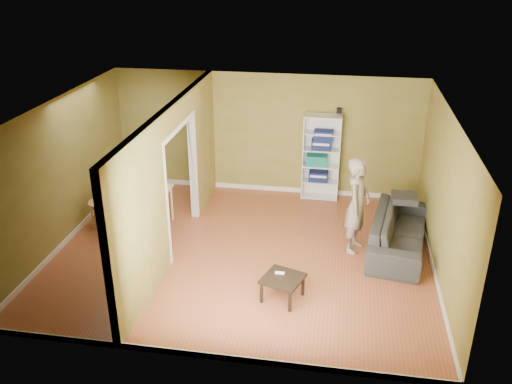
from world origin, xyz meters
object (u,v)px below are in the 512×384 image
coffee_table (283,281)px  chair_left (100,201)px  sofa (400,226)px  chair_near (125,216)px  dining_table (136,194)px  chair_far (153,190)px  bookshelf (321,157)px  person (358,197)px

coffee_table → chair_left: (-3.73, 1.84, 0.19)m
sofa → chair_near: size_ratio=2.16×
dining_table → chair_left: chair_left is taller
chair_far → coffee_table: bearing=154.0°
bookshelf → chair_near: (-3.34, -2.58, -0.39)m
chair_near → person: bearing=21.8°
sofa → person: size_ratio=1.13×
sofa → chair_far: size_ratio=2.37×
person → chair_far: 4.13m
dining_table → chair_far: 0.67m
chair_left → coffee_table: bearing=44.8°
person → chair_left: bearing=104.4°
chair_near → chair_left: bearing=157.9°
sofa → coffee_table: bearing=144.2°
sofa → dining_table: bearing=98.4°
coffee_table → chair_near: chair_near is taller
sofa → chair_far: bearing=90.8°
coffee_table → chair_left: chair_left is taller
chair_near → chair_far: chair_near is taller
person → chair_left: person is taller
sofa → dining_table: size_ratio=1.87×
person → bookshelf: person is taller
person → chair_far: (-4.01, 0.84, -0.53)m
person → coffee_table: person is taller
sofa → chair_left: chair_left is taller
chair_far → sofa: bearing=-173.2°
sofa → dining_table: 4.87m
chair_far → person: bearing=-176.9°
person → sofa: bearing=-62.4°
person → dining_table: bearing=103.1°
dining_table → chair_left: (-0.71, -0.07, -0.17)m
dining_table → chair_near: 0.66m
chair_far → chair_left: bearing=56.5°
person → chair_far: bearing=94.1°
dining_table → chair_near: size_ratio=1.15×
bookshelf → sofa: bearing=-52.8°
chair_near → bookshelf: bearing=53.4°
sofa → chair_left: size_ratio=2.24×
person → chair_far: size_ratio=2.10×
bookshelf → chair_left: bookshelf is taller
bookshelf → chair_left: 4.56m
coffee_table → chair_far: 3.88m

